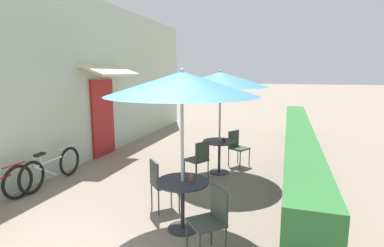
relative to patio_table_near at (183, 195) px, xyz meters
name	(u,v)px	position (x,y,z in m)	size (l,w,h in m)	color
cafe_facade_wall	(105,80)	(-3.61, 3.57, 1.55)	(0.98, 10.75, 4.20)	#B2C1AD
planter_hedge	(298,146)	(1.68, 3.61, 0.00)	(0.60, 9.75, 1.01)	gray
patio_table_near	(183,195)	(0.00, 0.00, 0.00)	(0.77, 0.77, 0.75)	#28282D
patio_umbrella_near	(182,84)	(0.00, 0.00, 1.60)	(2.12, 2.12, 2.36)	#B7B7BC
cafe_chair_near_left	(212,216)	(0.55, -0.47, -0.02)	(0.57, 0.57, 0.87)	#384238
cafe_chair_near_right	(161,181)	(-0.55, 0.47, -0.02)	(0.57, 0.57, 0.87)	#384238
coffee_cup_near	(191,177)	(0.11, 0.06, 0.25)	(0.07, 0.07, 0.09)	#B73D3D
patio_table_mid	(219,150)	(-0.05, 2.66, 0.00)	(0.77, 0.77, 0.75)	#28282D
patio_umbrella_mid	(220,79)	(-0.05, 2.66, 1.60)	(2.12, 2.12, 2.36)	#B7B7BC
cafe_chair_mid_left	(237,145)	(0.25, 3.33, -0.02)	(0.55, 0.55, 0.87)	#384238
cafe_chair_mid_right	(199,158)	(-0.34, 2.00, -0.02)	(0.55, 0.55, 0.87)	#384238
coffee_cup_mid	(224,140)	(0.07, 2.57, 0.25)	(0.07, 0.07, 0.09)	#232328
bicycle_second	(52,168)	(-3.20, 0.91, -0.20)	(0.13, 1.75, 0.74)	black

